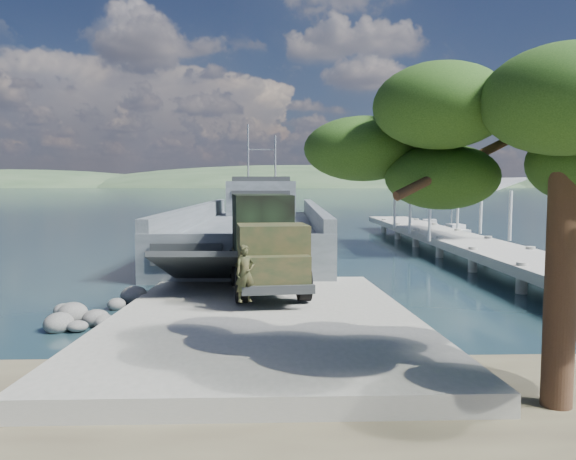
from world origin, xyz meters
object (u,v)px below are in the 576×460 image
(military_truck, at_px, (265,242))
(sailboat_far, at_px, (429,226))
(pier, at_px, (451,230))
(soldier, at_px, (245,285))
(sailboat_near, at_px, (452,231))
(overhang_tree, at_px, (530,145))
(landing_craft, at_px, (255,235))

(military_truck, height_order, sailboat_far, sailboat_far)
(pier, distance_m, soldier, 24.38)
(pier, bearing_deg, soldier, -123.93)
(military_truck, xyz_separation_m, sailboat_near, (17.40, 28.59, -2.10))
(soldier, relative_size, overhang_tree, 0.25)
(pier, xyz_separation_m, landing_craft, (-13.85, 3.56, -0.68))
(soldier, distance_m, sailboat_far, 43.95)
(pier, bearing_deg, military_truck, -129.89)
(soldier, relative_size, sailboat_far, 0.31)
(military_truck, height_order, overhang_tree, overhang_tree)
(sailboat_near, height_order, sailboat_far, sailboat_near)
(landing_craft, height_order, sailboat_near, landing_craft)
(sailboat_far, bearing_deg, sailboat_near, -78.99)
(sailboat_near, xyz_separation_m, sailboat_far, (-0.24, 6.89, -0.00))
(soldier, bearing_deg, sailboat_near, 36.83)
(overhang_tree, bearing_deg, sailboat_far, 76.22)
(military_truck, relative_size, sailboat_far, 1.40)
(sailboat_near, bearing_deg, pier, -114.68)
(landing_craft, distance_m, military_truck, 19.17)
(military_truck, relative_size, sailboat_near, 1.38)
(overhang_tree, bearing_deg, pier, 74.84)
(landing_craft, bearing_deg, pier, -12.51)
(military_truck, xyz_separation_m, soldier, (-0.63, -4.70, -0.97))
(soldier, distance_m, overhang_tree, 10.51)
(landing_craft, xyz_separation_m, sailboat_far, (18.03, 16.38, -0.59))
(landing_craft, bearing_deg, overhang_tree, -76.61)
(pier, relative_size, soldier, 22.83)
(pier, xyz_separation_m, overhang_tree, (-7.50, -27.67, 4.07))
(sailboat_near, bearing_deg, landing_craft, -158.52)
(landing_craft, bearing_deg, military_truck, -85.50)
(landing_craft, distance_m, overhang_tree, 32.22)
(landing_craft, bearing_deg, soldier, -87.53)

